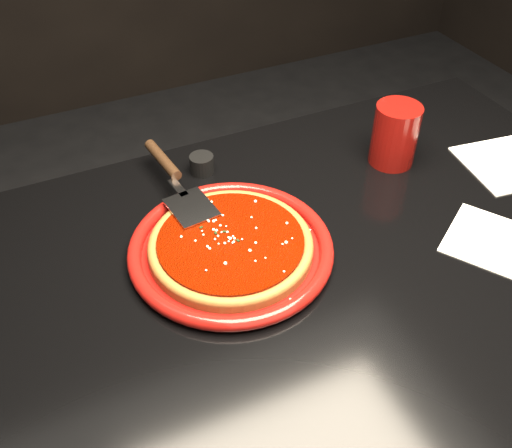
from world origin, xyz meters
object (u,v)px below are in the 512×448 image
Objects in this scene: plate at (231,248)px; cup at (395,135)px; ramekin at (202,164)px; table at (316,376)px; pizza_server at (177,180)px.

plate is 2.76× the size of cup.
ramekin is (0.04, 0.24, 0.01)m from plate.
table is 0.53m from cup.
ramekin is at bearing 33.55° from pizza_server.
plate is at bearing -164.50° from cup.
cup is at bearing -19.46° from ramekin.
ramekin reaches higher than table.
table is at bearing -68.59° from ramekin.
plate is 1.13× the size of pizza_server.
table is at bearing -21.99° from plate.
pizza_server is at bearing 99.79° from plate.
ramekin is (-0.12, 0.30, 0.39)m from table.
cup is 0.38m from ramekin.
cup is 2.62× the size of ramekin.
table is at bearing -144.20° from cup.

